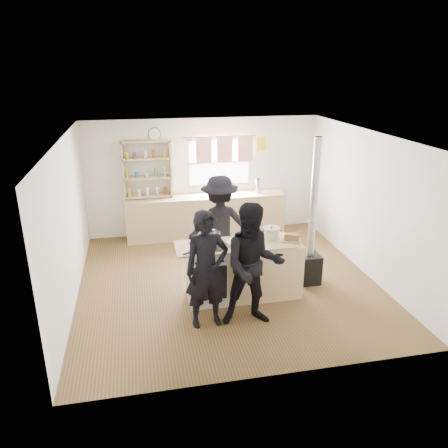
{
  "coord_description": "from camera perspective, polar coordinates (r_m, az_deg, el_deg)",
  "views": [
    {
      "loc": [
        -1.42,
        -6.62,
        3.55
      ],
      "look_at": [
        -0.08,
        -0.1,
        1.1
      ],
      "focal_mm": 35.0,
      "sensor_mm": 36.0,
      "label": 1
    }
  ],
  "objects": [
    {
      "name": "ground",
      "position": [
        7.65,
        0.43,
        -7.5
      ],
      "size": [
        5.0,
        5.0,
        0.01
      ],
      "primitive_type": "cube",
      "color": "brown",
      "rests_on": "ground"
    },
    {
      "name": "shelving_unit",
      "position": [
        9.19,
        -10.04,
        7.09
      ],
      "size": [
        1.0,
        0.28,
        1.2
      ],
      "color": "tan",
      "rests_on": "back_counter"
    },
    {
      "name": "roast_tray",
      "position": [
        6.72,
        1.79,
        -2.4
      ],
      "size": [
        0.43,
        0.36,
        0.07
      ],
      "color": "silver",
      "rests_on": "cooking_island"
    },
    {
      "name": "bread_board",
      "position": [
        6.92,
        8.81,
        -1.83
      ],
      "size": [
        0.34,
        0.3,
        0.12
      ],
      "color": "tan",
      "rests_on": "cooking_island"
    },
    {
      "name": "skillet_greens",
      "position": [
        6.54,
        -3.05,
        -3.16
      ],
      "size": [
        0.41,
        0.41,
        0.05
      ],
      "color": "black",
      "rests_on": "cooking_island"
    },
    {
      "name": "cooking_island",
      "position": [
        6.99,
        2.55,
        -6.01
      ],
      "size": [
        1.97,
        0.64,
        0.93
      ],
      "color": "silver",
      "rests_on": "ground"
    },
    {
      "name": "person_near_left",
      "position": [
        6.09,
        -2.27,
        -6.03
      ],
      "size": [
        0.67,
        0.48,
        1.72
      ],
      "primitive_type": "imported",
      "rotation": [
        0.0,
        0.0,
        0.11
      ],
      "color": "black",
      "rests_on": "ground"
    },
    {
      "name": "thermos",
      "position": [
        9.54,
        4.45,
        4.95
      ],
      "size": [
        0.1,
        0.1,
        0.3
      ],
      "primitive_type": "cylinder",
      "color": "silver",
      "rests_on": "back_counter"
    },
    {
      "name": "person_far",
      "position": [
        7.68,
        -0.58,
        -0.1
      ],
      "size": [
        1.17,
        0.7,
        1.77
      ],
      "primitive_type": "imported",
      "rotation": [
        0.0,
        0.0,
        3.18
      ],
      "color": "black",
      "rests_on": "ground"
    },
    {
      "name": "flue_heater",
      "position": [
        7.48,
        11.22,
        -3.01
      ],
      "size": [
        0.35,
        0.35,
        2.5
      ],
      "color": "black",
      "rests_on": "ground"
    },
    {
      "name": "stockpot_stove",
      "position": [
        6.79,
        -1.51,
        -1.71
      ],
      "size": [
        0.24,
        0.24,
        0.2
      ],
      "color": "#B4B4B6",
      "rests_on": "cooking_island"
    },
    {
      "name": "stockpot_counter",
      "position": [
        6.97,
        6.16,
        -1.17
      ],
      "size": [
        0.28,
        0.28,
        0.21
      ],
      "color": "silver",
      "rests_on": "cooking_island"
    },
    {
      "name": "person_near_right",
      "position": [
        6.12,
        3.86,
        -5.44
      ],
      "size": [
        0.94,
        0.77,
        1.81
      ],
      "primitive_type": "imported",
      "rotation": [
        0.0,
        0.0,
        -0.1
      ],
      "color": "black",
      "rests_on": "ground"
    },
    {
      "name": "back_counter",
      "position": [
        9.47,
        -2.36,
        1.09
      ],
      "size": [
        3.4,
        0.55,
        0.9
      ],
      "primitive_type": "cube",
      "color": "tan",
      "rests_on": "ground"
    }
  ]
}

